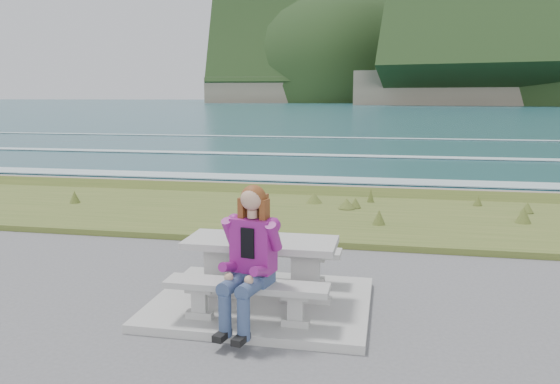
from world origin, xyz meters
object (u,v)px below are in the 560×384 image
at_px(seated_woman, 247,277).
at_px(bench_landward, 246,291).
at_px(picnic_table, 261,253).
at_px(bench_seaward, 273,255).

bearing_deg(seated_woman, bench_landward, 119.19).
height_order(picnic_table, bench_seaward, picnic_table).
relative_size(picnic_table, bench_seaward, 1.00).
distance_m(picnic_table, bench_landward, 0.74).
bearing_deg(picnic_table, seated_woman, -87.12).
distance_m(bench_seaward, seated_woman, 1.56).
bearing_deg(seated_woman, bench_seaward, 104.08).
distance_m(picnic_table, seated_woman, 0.84).
relative_size(picnic_table, bench_landward, 1.00).
height_order(picnic_table, seated_woman, seated_woman).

